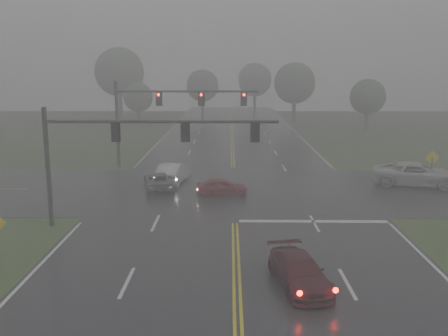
{
  "coord_description": "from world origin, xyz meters",
  "views": [
    {
      "loc": [
        -0.31,
        -13.02,
        8.62
      ],
      "look_at": [
        -0.64,
        16.0,
        2.81
      ],
      "focal_mm": 40.0,
      "sensor_mm": 36.0,
      "label": 1
    }
  ],
  "objects_px": {
    "sedan_red": "(222,196)",
    "car_grey": "(159,189)",
    "signal_gantry_far": "(160,107)",
    "signal_gantry_near": "(119,143)",
    "pickup_white": "(416,186)",
    "sedan_silver": "(173,183)",
    "sedan_maroon": "(299,287)"
  },
  "relations": [
    {
      "from": "car_grey",
      "to": "pickup_white",
      "type": "relative_size",
      "value": 0.69
    },
    {
      "from": "sedan_maroon",
      "to": "signal_gantry_near",
      "type": "height_order",
      "value": "signal_gantry_near"
    },
    {
      "from": "sedan_silver",
      "to": "signal_gantry_far",
      "type": "relative_size",
      "value": 0.37
    },
    {
      "from": "car_grey",
      "to": "signal_gantry_near",
      "type": "height_order",
      "value": "signal_gantry_near"
    },
    {
      "from": "signal_gantry_far",
      "to": "car_grey",
      "type": "bearing_deg",
      "value": -83.56
    },
    {
      "from": "sedan_red",
      "to": "signal_gantry_near",
      "type": "bearing_deg",
      "value": 140.8
    },
    {
      "from": "car_grey",
      "to": "signal_gantry_near",
      "type": "distance_m",
      "value": 10.01
    },
    {
      "from": "car_grey",
      "to": "pickup_white",
      "type": "xyz_separation_m",
      "value": [
        19.09,
        1.14,
        0.0
      ]
    },
    {
      "from": "sedan_red",
      "to": "pickup_white",
      "type": "xyz_separation_m",
      "value": [
        14.46,
        3.07,
        0.0
      ]
    },
    {
      "from": "sedan_red",
      "to": "sedan_silver",
      "type": "xyz_separation_m",
      "value": [
        -3.81,
        3.95,
        0.0
      ]
    },
    {
      "from": "car_grey",
      "to": "pickup_white",
      "type": "bearing_deg",
      "value": 171.37
    },
    {
      "from": "sedan_red",
      "to": "car_grey",
      "type": "relative_size",
      "value": 0.82
    },
    {
      "from": "signal_gantry_near",
      "to": "sedan_red",
      "type": "bearing_deg",
      "value": 51.65
    },
    {
      "from": "sedan_red",
      "to": "pickup_white",
      "type": "height_order",
      "value": "pickup_white"
    },
    {
      "from": "pickup_white",
      "to": "signal_gantry_near",
      "type": "height_order",
      "value": "signal_gantry_near"
    },
    {
      "from": "sedan_silver",
      "to": "signal_gantry_near",
      "type": "distance_m",
      "value": 11.91
    },
    {
      "from": "sedan_red",
      "to": "signal_gantry_far",
      "type": "distance_m",
      "value": 12.87
    },
    {
      "from": "signal_gantry_near",
      "to": "signal_gantry_far",
      "type": "xyz_separation_m",
      "value": [
        -0.12,
        17.21,
        0.61
      ]
    },
    {
      "from": "pickup_white",
      "to": "signal_gantry_near",
      "type": "distance_m",
      "value": 22.74
    },
    {
      "from": "car_grey",
      "to": "signal_gantry_near",
      "type": "relative_size",
      "value": 0.34
    },
    {
      "from": "sedan_maroon",
      "to": "sedan_silver",
      "type": "height_order",
      "value": "sedan_silver"
    },
    {
      "from": "pickup_white",
      "to": "signal_gantry_far",
      "type": "xyz_separation_m",
      "value": [
        -20.03,
        7.26,
        5.28
      ]
    },
    {
      "from": "sedan_red",
      "to": "signal_gantry_far",
      "type": "xyz_separation_m",
      "value": [
        -5.57,
        10.33,
        5.28
      ]
    },
    {
      "from": "sedan_maroon",
      "to": "car_grey",
      "type": "distance_m",
      "value": 18.35
    },
    {
      "from": "sedan_maroon",
      "to": "signal_gantry_far",
      "type": "distance_m",
      "value": 27.01
    },
    {
      "from": "signal_gantry_near",
      "to": "signal_gantry_far",
      "type": "relative_size",
      "value": 1.01
    },
    {
      "from": "car_grey",
      "to": "signal_gantry_far",
      "type": "xyz_separation_m",
      "value": [
        -0.95,
        8.4,
        5.28
      ]
    },
    {
      "from": "sedan_silver",
      "to": "signal_gantry_near",
      "type": "relative_size",
      "value": 0.37
    },
    {
      "from": "pickup_white",
      "to": "signal_gantry_near",
      "type": "relative_size",
      "value": 0.49
    },
    {
      "from": "signal_gantry_far",
      "to": "signal_gantry_near",
      "type": "bearing_deg",
      "value": -89.58
    },
    {
      "from": "car_grey",
      "to": "signal_gantry_far",
      "type": "bearing_deg",
      "value": -95.62
    },
    {
      "from": "sedan_maroon",
      "to": "sedan_silver",
      "type": "relative_size",
      "value": 0.92
    }
  ]
}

